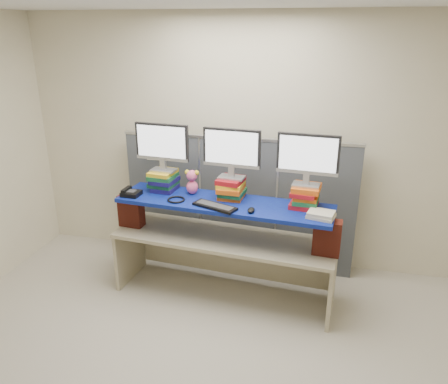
% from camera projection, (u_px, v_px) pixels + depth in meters
% --- Properties ---
extents(room, '(5.00, 4.00, 2.80)m').
position_uv_depth(room, '(188.00, 213.00, 3.05)').
color(room, beige).
rests_on(room, ground).
extents(cubicle_partition, '(2.60, 0.06, 1.53)m').
position_uv_depth(cubicle_partition, '(238.00, 203.00, 4.90)').
color(cubicle_partition, '#42474E').
rests_on(cubicle_partition, ground).
extents(desk, '(2.25, 0.83, 0.67)m').
position_uv_depth(desk, '(224.00, 249.00, 4.39)').
color(desk, tan).
rests_on(desk, ground).
extents(brick_pier_left, '(0.26, 0.15, 0.34)m').
position_uv_depth(brick_pier_left, '(131.00, 211.00, 4.53)').
color(brick_pier_left, maroon).
rests_on(brick_pier_left, desk).
extents(brick_pier_right, '(0.26, 0.15, 0.34)m').
position_uv_depth(brick_pier_right, '(327.00, 237.00, 3.95)').
color(brick_pier_right, maroon).
rests_on(brick_pier_right, desk).
extents(blue_board, '(2.14, 0.70, 0.04)m').
position_uv_depth(blue_board, '(224.00, 204.00, 4.22)').
color(blue_board, '#090B75').
rests_on(blue_board, brick_pier_left).
extents(book_stack_left, '(0.29, 0.31, 0.21)m').
position_uv_depth(book_stack_left, '(164.00, 180.00, 4.48)').
color(book_stack_left, '#181355').
rests_on(book_stack_left, blue_board).
extents(book_stack_center, '(0.27, 0.31, 0.21)m').
position_uv_depth(book_stack_center, '(231.00, 188.00, 4.27)').
color(book_stack_center, '#DD5B14').
rests_on(book_stack_center, blue_board).
extents(book_stack_right, '(0.29, 0.31, 0.21)m').
position_uv_depth(book_stack_right, '(305.00, 196.00, 4.06)').
color(book_stack_right, '#A4121A').
rests_on(book_stack_right, blue_board).
extents(monitor_left, '(0.56, 0.18, 0.49)m').
position_uv_depth(monitor_left, '(162.00, 144.00, 4.34)').
color(monitor_left, '#A6A6AB').
rests_on(monitor_left, book_stack_left).
extents(monitor_center, '(0.56, 0.18, 0.49)m').
position_uv_depth(monitor_center, '(232.00, 151.00, 4.13)').
color(monitor_center, '#A6A6AB').
rests_on(monitor_center, book_stack_center).
extents(monitor_right, '(0.56, 0.18, 0.49)m').
position_uv_depth(monitor_right, '(308.00, 157.00, 3.92)').
color(monitor_right, '#A6A6AB').
rests_on(monitor_right, book_stack_right).
extents(keyboard, '(0.45, 0.28, 0.03)m').
position_uv_depth(keyboard, '(215.00, 206.00, 4.07)').
color(keyboard, black).
rests_on(keyboard, blue_board).
extents(mouse, '(0.10, 0.13, 0.04)m').
position_uv_depth(mouse, '(251.00, 210.00, 3.97)').
color(mouse, black).
rests_on(mouse, blue_board).
extents(desk_phone, '(0.18, 0.17, 0.08)m').
position_uv_depth(desk_phone, '(131.00, 193.00, 4.36)').
color(desk_phone, black).
rests_on(desk_phone, blue_board).
extents(headset, '(0.20, 0.20, 0.02)m').
position_uv_depth(headset, '(176.00, 200.00, 4.24)').
color(headset, black).
rests_on(headset, blue_board).
extents(plush_toy, '(0.15, 0.11, 0.25)m').
position_uv_depth(plush_toy, '(192.00, 182.00, 4.37)').
color(plush_toy, '#FF6194').
rests_on(plush_toy, blue_board).
extents(binder_stack, '(0.26, 0.23, 0.06)m').
position_uv_depth(binder_stack, '(321.00, 215.00, 3.85)').
color(binder_stack, beige).
rests_on(binder_stack, blue_board).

